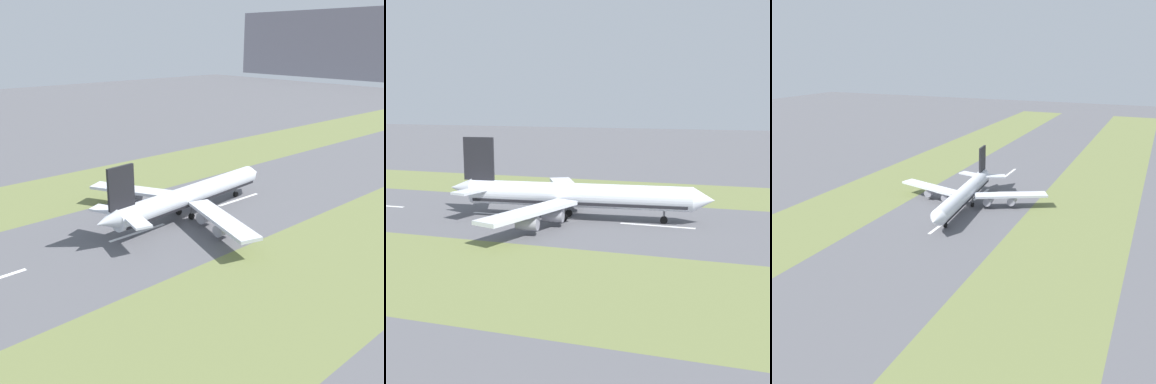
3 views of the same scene
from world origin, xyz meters
The scene contains 6 objects.
ground_plane centered at (0.00, 0.00, 0.00)m, with size 800.00×800.00×0.00m, color #56565B.
grass_median_west centered at (-45.00, 0.00, 0.00)m, with size 40.00×600.00×0.01m, color olive.
grass_median_east centered at (45.00, 0.00, 0.00)m, with size 40.00×600.00×0.01m, color olive.
centreline_dash_mid centered at (0.00, -18.39, 0.01)m, with size 1.20×18.00×0.01m, color silver.
centreline_dash_far centered at (0.00, 21.61, 0.01)m, with size 1.20×18.00×0.01m, color silver.
airplane_main_jet centered at (-0.29, -0.28, 6.02)m, with size 63.82×67.21×20.20m.
Camera 2 is at (123.67, 41.79, 30.11)m, focal length 50.00 mm.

